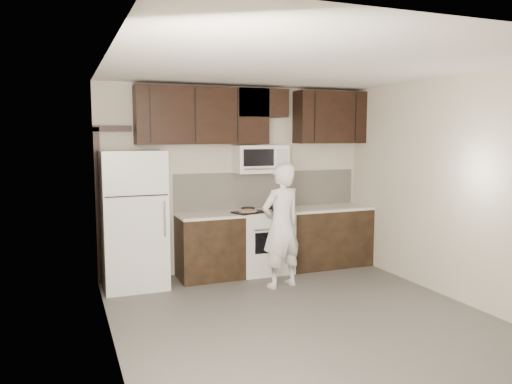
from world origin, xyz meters
TOP-DOWN VIEW (x-y plane):
  - floor at (0.00, 0.00)m, footprint 4.50×4.50m
  - back_wall at (0.00, 2.25)m, footprint 4.00×0.00m
  - ceiling at (0.00, 0.00)m, footprint 4.50×4.50m
  - counter_run at (0.60, 1.94)m, footprint 2.95×0.64m
  - stove at (0.30, 1.94)m, footprint 0.76×0.66m
  - backsplash at (0.50, 2.24)m, footprint 2.90×0.02m
  - upper_cabinets at (0.21, 2.08)m, footprint 3.48×0.35m
  - microwave at (0.30, 2.06)m, footprint 0.76×0.42m
  - refrigerator at (-1.55, 1.89)m, footprint 0.80×0.76m
  - door_trim at (-1.92, 2.21)m, footprint 0.50×0.08m
  - saucepan at (0.48, 1.79)m, footprint 0.27×0.16m
  - baking_tray at (0.01, 1.80)m, footprint 0.47×0.41m
  - pizza at (0.01, 1.80)m, footprint 0.34×0.34m
  - person at (0.25, 1.19)m, footprint 0.67×0.53m

SIDE VIEW (x-z plane):
  - floor at x=0.00m, z-range 0.00..0.00m
  - counter_run at x=0.60m, z-range 0.00..0.91m
  - stove at x=0.30m, z-range -0.01..0.93m
  - person at x=0.25m, z-range 0.00..1.63m
  - refrigerator at x=-1.55m, z-range 0.00..1.80m
  - baking_tray at x=0.01m, z-range 0.91..0.93m
  - pizza at x=0.01m, z-range 0.93..0.95m
  - saucepan at x=0.48m, z-range 0.90..1.05m
  - backsplash at x=0.50m, z-range 0.91..1.45m
  - door_trim at x=-1.92m, z-range 0.19..2.31m
  - back_wall at x=0.00m, z-range -0.65..3.35m
  - microwave at x=0.30m, z-range 1.45..1.85m
  - upper_cabinets at x=0.21m, z-range 1.89..2.67m
  - ceiling at x=0.00m, z-range 2.70..2.70m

